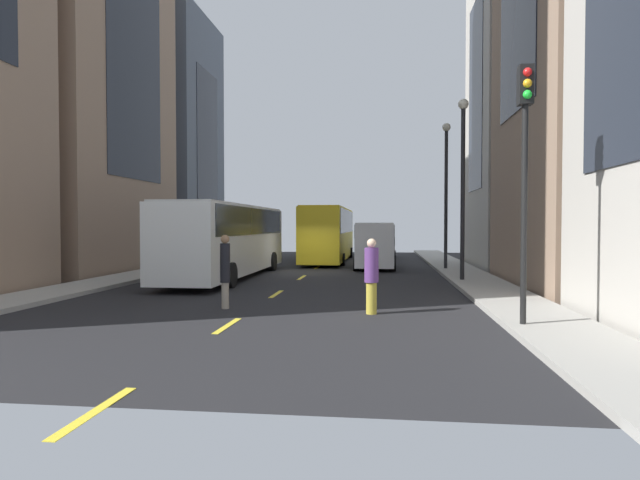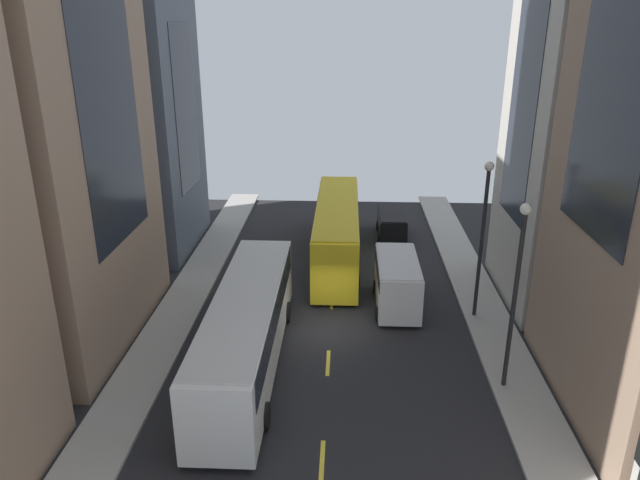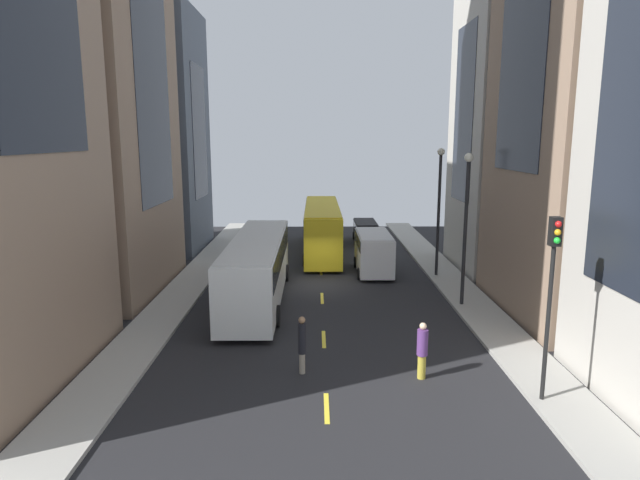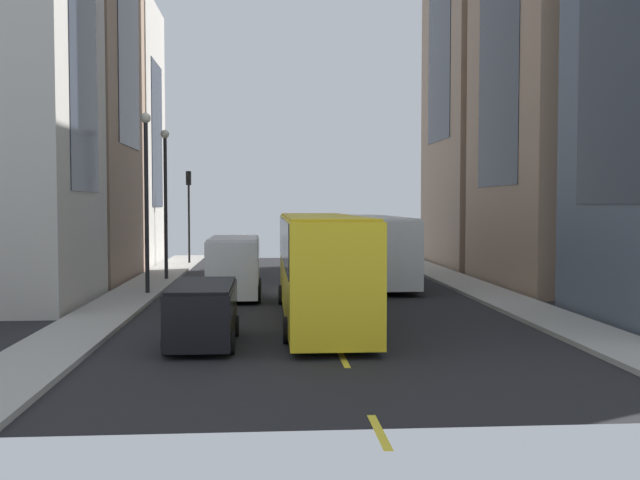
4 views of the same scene
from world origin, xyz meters
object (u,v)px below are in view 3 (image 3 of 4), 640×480
Objects in this scene: pedestrian_crossing_mid at (422,349)px; pedestrian_crossing_near at (302,343)px; streetcar_yellow at (322,225)px; car_black_0 at (366,230)px; city_bus_white at (257,264)px; delivery_van_white at (374,250)px; traffic_light_near_corner at (552,275)px.

pedestrian_crossing_mid is 0.96× the size of pedestrian_crossing_near.
streetcar_yellow reaches higher than car_black_0.
city_bus_white is 6.20× the size of pedestrian_crossing_mid.
streetcar_yellow is 3.06× the size of car_black_0.
traffic_light_near_corner is at bearing -77.97° from delivery_van_white.
streetcar_yellow is 6.33× the size of pedestrian_crossing_mid.
pedestrian_crossing_mid is at bearing -81.25° from streetcar_yellow.
pedestrian_crossing_near reaches higher than pedestrian_crossing_mid.
traffic_light_near_corner reaches higher than pedestrian_crossing_near.
delivery_van_white is 0.84× the size of traffic_light_near_corner.
car_black_0 is (0.42, 10.31, -0.49)m from delivery_van_white.
traffic_light_near_corner is (3.55, -1.90, 3.19)m from pedestrian_crossing_mid.
delivery_van_white is at bearing -111.32° from pedestrian_crossing_near.
traffic_light_near_corner reaches higher than city_bus_white.
car_black_0 is at bearing 66.21° from city_bus_white.
city_bus_white reaches higher than car_black_0.
traffic_light_near_corner reaches higher than delivery_van_white.
traffic_light_near_corner is (6.85, -23.34, 2.17)m from streetcar_yellow.
pedestrian_crossing_mid is at bearing 151.82° from traffic_light_near_corner.
pedestrian_crossing_near is 0.36× the size of traffic_light_near_corner.
streetcar_yellow is 21.03m from pedestrian_crossing_near.
streetcar_yellow is 21.71m from pedestrian_crossing_mid.
city_bus_white is 8.93m from delivery_van_white.
traffic_light_near_corner is at bearing 157.61° from pedestrian_crossing_near.
delivery_van_white is at bearing -62.48° from streetcar_yellow.
car_black_0 is 0.72× the size of traffic_light_near_corner.
car_black_0 is 25.61m from pedestrian_crossing_near.
traffic_light_near_corner is (3.67, -17.23, 2.78)m from delivery_van_white.
delivery_van_white is at bearing 41.17° from city_bus_white.
city_bus_white is 12.49m from streetcar_yellow.
car_black_0 is at bearing 49.38° from streetcar_yellow.
delivery_van_white is 2.31× the size of pedestrian_crossing_near.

